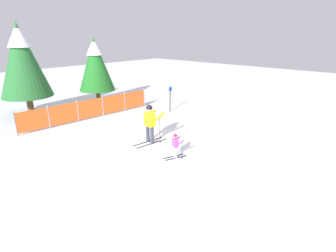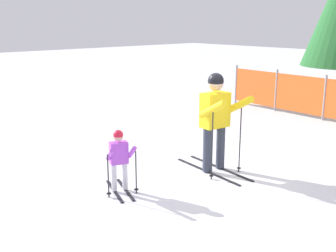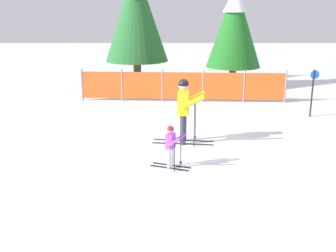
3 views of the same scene
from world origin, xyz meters
TOP-DOWN VIEW (x-y plane):
  - ground_plane at (0.00, 0.00)m, footprint 60.00×60.00m
  - skier_adult at (-0.21, 0.25)m, footprint 1.65×0.78m
  - skier_child at (-0.57, -1.53)m, footprint 0.93×0.56m

SIDE VIEW (x-z plane):
  - ground_plane at x=0.00m, z-range 0.00..0.00m
  - skier_child at x=-0.57m, z-range 0.07..1.05m
  - skier_adult at x=-0.21m, z-range 0.17..1.88m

